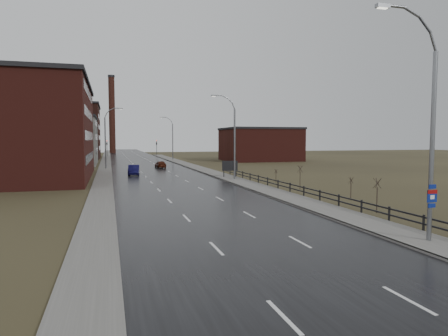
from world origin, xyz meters
TOP-DOWN VIEW (x-y plane):
  - ground at (0.00, 0.00)m, footprint 320.00×320.00m
  - road at (0.00, 60.00)m, footprint 14.00×300.00m
  - sidewalk_right at (8.60, 35.00)m, footprint 3.20×180.00m
  - curb_right at (7.08, 35.00)m, footprint 0.16×180.00m
  - sidewalk_left at (-8.20, 60.00)m, footprint 2.40×260.00m
  - warehouse_near at (-20.99, 45.00)m, footprint 22.44×28.56m
  - warehouse_mid at (-17.99, 78.00)m, footprint 16.32×20.40m
  - warehouse_far at (-22.99, 108.00)m, footprint 26.52×24.48m
  - building_right at (30.30, 82.00)m, footprint 18.36×16.32m
  - smokestack at (-6.00, 150.00)m, footprint 2.70×2.70m
  - streetlight_main at (8.47, 2.00)m, footprint 3.91×0.29m
  - streetlight_right_mid at (8.50, 36.00)m, footprint 3.36×0.28m
  - streetlight_left at (-7.70, 62.00)m, footprint 3.36×0.28m
  - streetlight_right_far at (8.50, 90.00)m, footprint 3.36×0.28m
  - guardrail at (10.30, 18.31)m, footprint 0.10×53.05m
  - shrub_c at (11.82, 10.29)m, footprint 0.62×0.66m
  - shrub_d at (14.30, 17.34)m, footprint 0.47×0.50m
  - shrub_e at (12.77, 24.66)m, footprint 0.63×0.66m
  - shrub_f at (13.17, 32.16)m, footprint 0.41×0.43m
  - billboard at (9.10, 39.15)m, footprint 2.30×0.17m
  - traffic_light_left at (-8.00, 120.00)m, footprint 0.58×2.73m
  - traffic_light_right at (8.00, 120.00)m, footprint 0.58×2.73m
  - car_near at (-3.79, 47.39)m, footprint 2.04×4.78m
  - car_far at (1.97, 61.01)m, footprint 1.91×4.27m

SIDE VIEW (x-z plane):
  - ground at x=0.00m, z-range 0.00..0.00m
  - road at x=0.00m, z-range 0.00..0.06m
  - sidewalk_left at x=-8.20m, z-range 0.00..0.12m
  - sidewalk_right at x=8.60m, z-range 0.00..0.18m
  - curb_right at x=7.08m, z-range 0.00..0.18m
  - car_far at x=1.97m, z-range 0.00..1.42m
  - guardrail at x=10.30m, z-range 0.16..1.26m
  - car_near at x=-3.79m, z-range 0.00..1.53m
  - shrub_f at x=13.17m, z-range 0.05..1.75m
  - shrub_d at x=14.30m, z-range 0.06..2.04m
  - shrub_c at x=11.82m, z-range 0.08..2.72m
  - shrub_e at x=12.77m, z-range 0.08..2.74m
  - billboard at x=9.10m, z-range 0.45..2.92m
  - building_right at x=30.30m, z-range 0.01..8.51m
  - traffic_light_left at x=-8.00m, z-range 1.95..7.25m
  - traffic_light_right at x=8.00m, z-range 1.95..7.25m
  - warehouse_mid at x=-17.99m, z-range 0.01..10.51m
  - streetlight_right_mid at x=8.50m, z-range 0.16..11.51m
  - streetlight_left at x=-7.70m, z-range 0.16..11.51m
  - streetlight_right_far at x=8.50m, z-range 0.16..11.51m
  - streetlight_main at x=8.47m, z-range 0.01..12.11m
  - warehouse_near at x=-20.99m, z-range 0.01..13.51m
  - warehouse_far at x=-22.99m, z-range 0.01..15.51m
  - smokestack at x=-6.00m, z-range 0.15..30.85m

